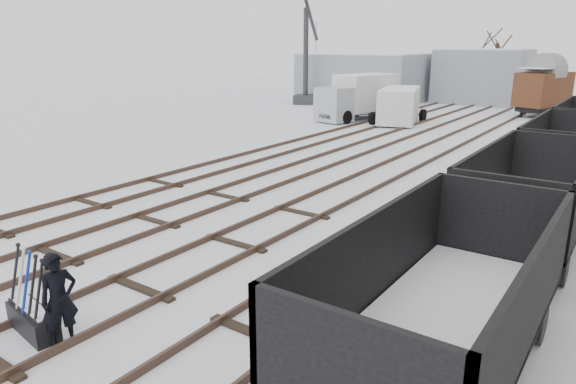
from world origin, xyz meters
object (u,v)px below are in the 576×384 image
at_px(worker, 59,300).
at_px(box_van_wagon, 543,88).
at_px(ground_frame, 33,318).
at_px(lorry, 358,97).
at_px(freight_wagon_a, 442,323).
at_px(panel_van, 399,105).
at_px(crane, 307,76).

xyz_separation_m(worker, box_van_wagon, (1.28, 35.57, 1.12)).
distance_m(ground_frame, lorry, 28.07).
bearing_deg(ground_frame, freight_wagon_a, 32.17).
bearing_deg(box_van_wagon, panel_van, -110.15).
xyz_separation_m(ground_frame, freight_wagon_a, (6.20, 2.80, 0.64)).
relative_size(worker, crane, 0.19).
distance_m(worker, panel_van, 27.39).
height_order(lorry, panel_van, lorry).
xyz_separation_m(ground_frame, worker, (0.75, 0.10, 0.53)).
distance_m(freight_wagon_a, panel_van, 26.52).
relative_size(freight_wagon_a, lorry, 0.88).
bearing_deg(freight_wagon_a, lorry, 119.95).
bearing_deg(lorry, crane, 156.78).
relative_size(worker, freight_wagon_a, 0.27).
relative_size(ground_frame, panel_van, 0.28).
height_order(box_van_wagon, panel_van, box_van_wagon).
xyz_separation_m(panel_van, crane, (-10.78, 5.88, 1.14)).
distance_m(ground_frame, box_van_wagon, 35.76).
bearing_deg(panel_van, lorry, 162.18).
height_order(freight_wagon_a, lorry, lorry).
xyz_separation_m(ground_frame, panel_van, (-4.81, 26.92, 0.86)).
bearing_deg(crane, panel_van, -48.09).
relative_size(worker, lorry, 0.24).
relative_size(worker, box_van_wagon, 0.34).
bearing_deg(ground_frame, box_van_wagon, 94.63).
height_order(box_van_wagon, crane, crane).
xyz_separation_m(freight_wagon_a, lorry, (-13.93, 24.16, 0.58)).
bearing_deg(panel_van, crane, 134.33).
distance_m(freight_wagon_a, box_van_wagon, 33.15).
xyz_separation_m(box_van_wagon, crane, (-17.62, -2.87, 0.35)).
xyz_separation_m(worker, crane, (-16.34, 32.70, 1.47)).
bearing_deg(ground_frame, lorry, 113.88).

